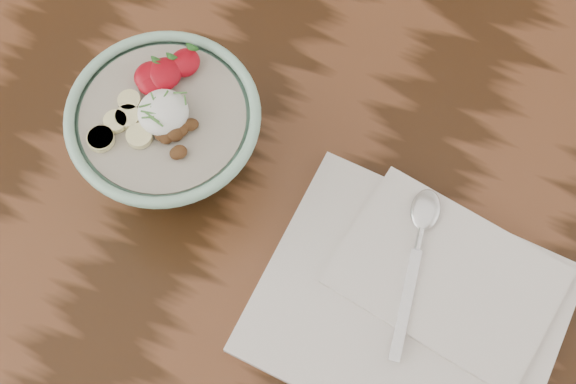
# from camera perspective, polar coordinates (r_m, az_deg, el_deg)

# --- Properties ---
(table) EXTENTS (1.60, 0.90, 0.75)m
(table) POSITION_cam_1_polar(r_m,az_deg,el_deg) (0.93, -4.71, 1.66)
(table) COLOR black
(table) RESTS_ON ground
(breakfast_bowl) EXTENTS (0.18, 0.18, 0.12)m
(breakfast_bowl) POSITION_cam_1_polar(r_m,az_deg,el_deg) (0.78, -8.53, 4.16)
(breakfast_bowl) COLOR #92C4AA
(breakfast_bowl) RESTS_ON table
(napkin) EXTENTS (0.29, 0.24, 0.02)m
(napkin) POSITION_cam_1_polar(r_m,az_deg,el_deg) (0.78, 9.18, -7.76)
(napkin) COLOR silver
(napkin) RESTS_ON table
(spoon) EXTENTS (0.05, 0.18, 0.01)m
(spoon) POSITION_cam_1_polar(r_m,az_deg,el_deg) (0.79, 9.42, -2.87)
(spoon) COLOR silver
(spoon) RESTS_ON napkin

